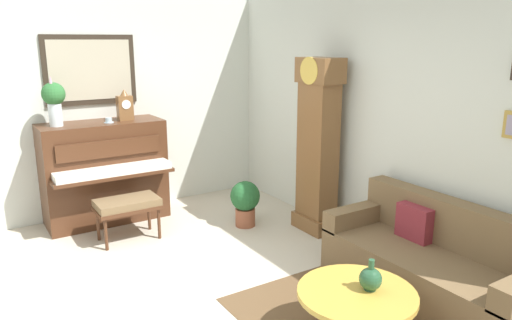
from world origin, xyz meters
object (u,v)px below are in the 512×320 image
(flower_vase, at_px, (54,99))
(teacup, at_px, (109,121))
(piano, at_px, (105,172))
(piano_bench, at_px, (127,205))
(coffee_table, at_px, (357,295))
(green_jug, at_px, (371,279))
(couch, at_px, (433,264))
(mantel_clock, at_px, (125,106))
(grandfather_clock, at_px, (318,151))
(potted_plant, at_px, (245,200))

(flower_vase, xyz_separation_m, teacup, (0.08, 0.57, -0.29))
(flower_vase, bearing_deg, piano, 90.26)
(piano_bench, height_order, flower_vase, flower_vase)
(piano_bench, distance_m, coffee_table, 2.90)
(piano, distance_m, piano_bench, 0.77)
(green_jug, bearing_deg, coffee_table, -108.60)
(piano_bench, relative_size, coffee_table, 0.80)
(couch, relative_size, green_jug, 7.92)
(piano, xyz_separation_m, mantel_clock, (0.00, 0.30, 0.79))
(piano_bench, relative_size, green_jug, 2.92)
(couch, relative_size, teacup, 16.38)
(piano_bench, bearing_deg, green_jug, 17.98)
(grandfather_clock, xyz_separation_m, potted_plant, (-0.54, -0.65, -0.64))
(grandfather_clock, relative_size, coffee_table, 2.31)
(piano, distance_m, mantel_clock, 0.84)
(piano, height_order, potted_plant, piano)
(coffee_table, height_order, potted_plant, potted_plant)
(coffee_table, distance_m, mantel_clock, 3.71)
(piano_bench, relative_size, couch, 0.37)
(green_jug, xyz_separation_m, potted_plant, (-2.47, 0.41, -0.18))
(mantel_clock, distance_m, teacup, 0.29)
(grandfather_clock, xyz_separation_m, couch, (1.76, -0.14, -0.65))
(piano_bench, xyz_separation_m, couch, (2.66, 1.84, -0.09))
(piano, bearing_deg, potted_plant, 51.21)
(piano, distance_m, coffee_table, 3.63)
(piano, height_order, green_jug, piano)
(mantel_clock, distance_m, potted_plant, 1.87)
(grandfather_clock, bearing_deg, coffee_table, -31.66)
(flower_vase, distance_m, teacup, 0.65)
(grandfather_clock, distance_m, coffee_table, 2.29)
(mantel_clock, relative_size, green_jug, 1.58)
(piano, bearing_deg, coffee_table, 13.49)
(mantel_clock, xyz_separation_m, potted_plant, (1.09, 1.06, -1.10))
(piano_bench, xyz_separation_m, mantel_clock, (-0.73, 0.27, 1.01))
(coffee_table, height_order, flower_vase, flower_vase)
(teacup, bearing_deg, piano_bench, -3.64)
(mantel_clock, bearing_deg, potted_plant, 44.14)
(potted_plant, bearing_deg, piano, -128.79)
(teacup, distance_m, green_jug, 3.66)
(piano_bench, bearing_deg, teacup, 176.36)
(flower_vase, height_order, potted_plant, flower_vase)
(flower_vase, bearing_deg, couch, 34.98)
(piano_bench, relative_size, mantel_clock, 1.84)
(grandfather_clock, height_order, couch, grandfather_clock)
(flower_vase, height_order, green_jug, flower_vase)
(grandfather_clock, bearing_deg, piano_bench, -114.38)
(mantel_clock, bearing_deg, couch, 24.83)
(couch, relative_size, flower_vase, 3.28)
(flower_vase, relative_size, teacup, 5.00)
(piano, bearing_deg, piano_bench, 2.20)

